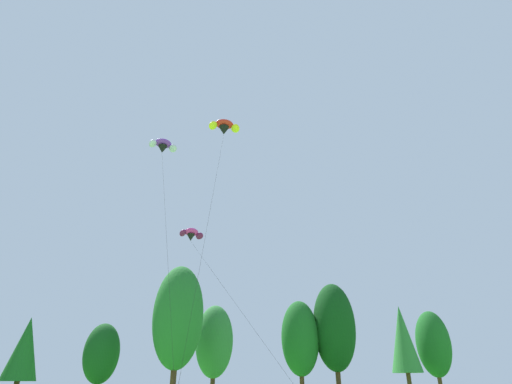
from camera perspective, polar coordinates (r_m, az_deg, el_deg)
The scene contains 11 objects.
treeline_tree_d at distance 51.36m, azimuth -29.78°, elevation -18.57°, with size 3.46×3.46×8.44m.
treeline_tree_e at distance 54.49m, azimuth -20.91°, elevation -20.44°, with size 4.11×4.11×8.57m.
treeline_tree_f at distance 50.64m, azimuth -10.90°, elevation -16.79°, with size 5.87×5.87×15.07m.
treeline_tree_g at distance 57.42m, azimuth -5.89°, elevation -20.14°, with size 4.94×4.94×11.63m.
treeline_tree_h at distance 60.90m, azimuth 6.22°, elevation -19.72°, with size 5.26×5.26×12.83m.
treeline_tree_i at distance 62.05m, azimuth 10.95°, elevation -18.09°, with size 5.95×5.95×15.39m.
treeline_tree_j at distance 69.14m, azimuth 19.97°, elevation -18.81°, with size 4.45×4.45×12.95m.
treeline_tree_k at distance 73.91m, azimuth 23.68°, elevation -18.95°, with size 5.21×5.21×12.61m.
parafoil_kite_high_purple at distance 44.98m, azimuth -12.97°, elevation 6.32°, with size 3.29×15.89×24.71m.
parafoil_kite_mid_magenta at distance 41.32m, azimuth -9.10°, elevation -5.94°, with size 6.48×12.85×15.02m.
parafoil_kite_far_red_yellow at distance 41.26m, azimuth -4.50°, elevation 9.08°, with size 6.68×10.26×24.85m.
Camera 1 is at (-11.47, 0.46, 2.07)m, focal length 28.43 mm.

